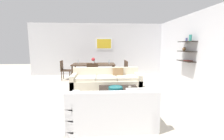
{
  "coord_description": "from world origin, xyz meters",
  "views": [
    {
      "loc": [
        -0.24,
        -5.19,
        1.56
      ],
      "look_at": [
        0.13,
        0.2,
        0.75
      ],
      "focal_mm": 26.21,
      "sensor_mm": 36.0,
      "label": 1
    }
  ],
  "objects_px": {
    "dining_chair_right_far": "(123,68)",
    "wine_glass_foot": "(93,62)",
    "candle_jar": "(130,87)",
    "dining_chair_left_far": "(64,69)",
    "dining_chair_right_near": "(124,70)",
    "dining_chair_foot": "(93,72)",
    "coffee_table": "(119,95)",
    "decorative_bowl": "(116,88)",
    "sofa_beige": "(106,83)",
    "wine_glass_right_near": "(109,61)",
    "centerpiece_vase": "(93,60)",
    "wine_glass_right_far": "(109,61)",
    "wine_glass_left_far": "(78,61)",
    "dining_table": "(94,65)",
    "loveseat_white": "(112,111)"
  },
  "relations": [
    {
      "from": "loveseat_white",
      "to": "dining_chair_right_near",
      "type": "relative_size",
      "value": 1.86
    },
    {
      "from": "dining_chair_right_near",
      "to": "dining_chair_foot",
      "type": "relative_size",
      "value": 1.0
    },
    {
      "from": "dining_table",
      "to": "dining_chair_foot",
      "type": "relative_size",
      "value": 2.14
    },
    {
      "from": "dining_chair_left_far",
      "to": "wine_glass_left_far",
      "type": "bearing_deg",
      "value": -8.41
    },
    {
      "from": "coffee_table",
      "to": "wine_glass_foot",
      "type": "distance_m",
      "value": 2.76
    },
    {
      "from": "loveseat_white",
      "to": "dining_table",
      "type": "xyz_separation_m",
      "value": [
        -0.54,
        4.29,
        0.39
      ]
    },
    {
      "from": "dining_chair_right_near",
      "to": "wine_glass_right_far",
      "type": "distance_m",
      "value": 0.82
    },
    {
      "from": "coffee_table",
      "to": "decorative_bowl",
      "type": "bearing_deg",
      "value": -156.79
    },
    {
      "from": "centerpiece_vase",
      "to": "decorative_bowl",
      "type": "bearing_deg",
      "value": -76.32
    },
    {
      "from": "wine_glass_right_far",
      "to": "centerpiece_vase",
      "type": "height_order",
      "value": "centerpiece_vase"
    },
    {
      "from": "dining_chair_right_far",
      "to": "wine_glass_foot",
      "type": "bearing_deg",
      "value": -154.87
    },
    {
      "from": "wine_glass_right_far",
      "to": "dining_chair_left_far",
      "type": "bearing_deg",
      "value": 177.29
    },
    {
      "from": "dining_chair_left_far",
      "to": "dining_chair_foot",
      "type": "distance_m",
      "value": 1.74
    },
    {
      "from": "dining_chair_left_far",
      "to": "dining_chair_foot",
      "type": "bearing_deg",
      "value": -39.18
    },
    {
      "from": "coffee_table",
      "to": "dining_chair_right_near",
      "type": "bearing_deg",
      "value": 79.12
    },
    {
      "from": "wine_glass_foot",
      "to": "dining_chair_right_near",
      "type": "bearing_deg",
      "value": 8.55
    },
    {
      "from": "coffee_table",
      "to": "wine_glass_foot",
      "type": "relative_size",
      "value": 6.66
    },
    {
      "from": "candle_jar",
      "to": "sofa_beige",
      "type": "bearing_deg",
      "value": 118.33
    },
    {
      "from": "dining_chair_right_far",
      "to": "wine_glass_left_far",
      "type": "bearing_deg",
      "value": -177.29
    },
    {
      "from": "coffee_table",
      "to": "dining_table",
      "type": "xyz_separation_m",
      "value": [
        -0.82,
        2.97,
        0.49
      ]
    },
    {
      "from": "wine_glass_left_far",
      "to": "dining_chair_right_far",
      "type": "bearing_deg",
      "value": 2.71
    },
    {
      "from": "dining_chair_left_far",
      "to": "dining_chair_right_far",
      "type": "bearing_deg",
      "value": 0.0
    },
    {
      "from": "dining_table",
      "to": "wine_glass_foot",
      "type": "relative_size",
      "value": 11.45
    },
    {
      "from": "dining_chair_right_near",
      "to": "wine_glass_left_far",
      "type": "relative_size",
      "value": 5.53
    },
    {
      "from": "wine_glass_right_far",
      "to": "wine_glass_left_far",
      "type": "bearing_deg",
      "value": 180.0
    },
    {
      "from": "dining_chair_right_near",
      "to": "coffee_table",
      "type": "bearing_deg",
      "value": -100.88
    },
    {
      "from": "dining_chair_right_near",
      "to": "wine_glass_right_near",
      "type": "xyz_separation_m",
      "value": [
        -0.65,
        0.1,
        0.36
      ]
    },
    {
      "from": "dining_chair_left_far",
      "to": "wine_glass_left_far",
      "type": "xyz_separation_m",
      "value": [
        0.65,
        -0.1,
        0.36
      ]
    },
    {
      "from": "dining_chair_right_far",
      "to": "coffee_table",
      "type": "bearing_deg",
      "value": -99.44
    },
    {
      "from": "candle_jar",
      "to": "dining_chair_right_far",
      "type": "xyz_separation_m",
      "value": [
        0.22,
        3.15,
        0.09
      ]
    },
    {
      "from": "sofa_beige",
      "to": "wine_glass_left_far",
      "type": "xyz_separation_m",
      "value": [
        -1.2,
        1.92,
        0.57
      ]
    },
    {
      "from": "wine_glass_foot",
      "to": "sofa_beige",
      "type": "bearing_deg",
      "value": -69.71
    },
    {
      "from": "decorative_bowl",
      "to": "dining_chair_foot",
      "type": "bearing_deg",
      "value": 108.68
    },
    {
      "from": "candle_jar",
      "to": "centerpiece_vase",
      "type": "height_order",
      "value": "centerpiece_vase"
    },
    {
      "from": "dining_chair_right_near",
      "to": "dining_chair_foot",
      "type": "xyz_separation_m",
      "value": [
        -1.35,
        -0.67,
        0.0
      ]
    },
    {
      "from": "sofa_beige",
      "to": "candle_jar",
      "type": "xyz_separation_m",
      "value": [
        0.62,
        -1.14,
        0.12
      ]
    },
    {
      "from": "coffee_table",
      "to": "dining_chair_right_near",
      "type": "xyz_separation_m",
      "value": [
        0.53,
        2.76,
        0.31
      ]
    },
    {
      "from": "wine_glass_foot",
      "to": "dining_chair_right_far",
      "type": "bearing_deg",
      "value": 25.13
    },
    {
      "from": "wine_glass_right_near",
      "to": "centerpiece_vase",
      "type": "relative_size",
      "value": 0.6
    },
    {
      "from": "dining_table",
      "to": "dining_chair_foot",
      "type": "bearing_deg",
      "value": -90.0
    },
    {
      "from": "wine_glass_foot",
      "to": "centerpiece_vase",
      "type": "bearing_deg",
      "value": 92.18
    },
    {
      "from": "dining_chair_left_far",
      "to": "wine_glass_right_near",
      "type": "bearing_deg",
      "value": -9.26
    },
    {
      "from": "sofa_beige",
      "to": "dining_table",
      "type": "xyz_separation_m",
      "value": [
        -0.51,
        1.8,
        0.39
      ]
    },
    {
      "from": "dining_table",
      "to": "sofa_beige",
      "type": "bearing_deg",
      "value": -74.16
    },
    {
      "from": "dining_chair_left_far",
      "to": "dining_table",
      "type": "bearing_deg",
      "value": -9.06
    },
    {
      "from": "decorative_bowl",
      "to": "centerpiece_vase",
      "type": "height_order",
      "value": "centerpiece_vase"
    },
    {
      "from": "loveseat_white",
      "to": "wine_glass_foot",
      "type": "xyz_separation_m",
      "value": [
        -0.54,
        3.87,
        0.57
      ]
    },
    {
      "from": "coffee_table",
      "to": "dining_chair_left_far",
      "type": "distance_m",
      "value": 3.87
    },
    {
      "from": "sofa_beige",
      "to": "wine_glass_right_far",
      "type": "xyz_separation_m",
      "value": [
        0.18,
        1.92,
        0.58
      ]
    },
    {
      "from": "candle_jar",
      "to": "dining_chair_left_far",
      "type": "bearing_deg",
      "value": 128.11
    }
  ]
}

